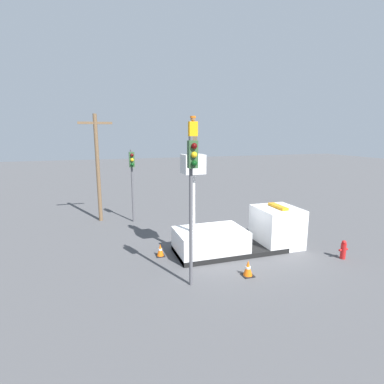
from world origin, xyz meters
The scene contains 9 objects.
ground_plane centered at (0.00, 0.00, 0.00)m, with size 120.00×120.00×0.00m, color #4C4C4F.
bucket_truck centered at (0.67, 0.00, 0.90)m, with size 6.71×2.41×5.06m.
worker centered at (-2.00, 0.00, 5.94)m, with size 0.40×0.26×1.75m.
traffic_light_pole centered at (-2.97, -2.87, 4.17)m, with size 0.34×0.57×5.93m.
traffic_light_across centered at (-4.06, 6.77, 3.52)m, with size 0.34×0.57×4.97m.
fire_hydrant centered at (4.89, -2.57, 0.46)m, with size 0.50×0.26×0.94m.
traffic_cone_rear centered at (-3.55, 0.49, 0.30)m, with size 0.43×0.43×0.64m.
traffic_cone_curbside centered at (-0.40, -2.74, 0.33)m, with size 0.50×0.50×0.70m.
utility_pole centered at (-6.23, 7.89, 3.96)m, with size 2.20×0.26×7.30m.
Camera 1 is at (-6.37, -13.38, 6.04)m, focal length 28.00 mm.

